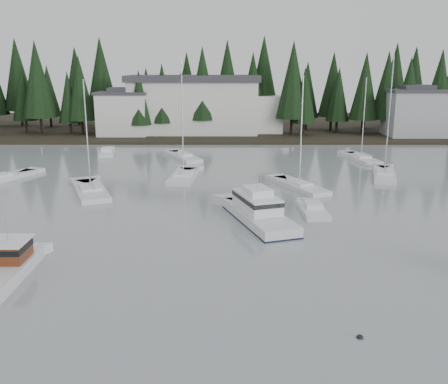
# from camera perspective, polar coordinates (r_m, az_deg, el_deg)

# --- Properties ---
(far_shore_land) EXTENTS (240.00, 54.00, 1.00)m
(far_shore_land) POSITION_cam_1_polar(r_m,az_deg,el_deg) (112.55, -0.38, 7.55)
(far_shore_land) COLOR black
(far_shore_land) RESTS_ON ground
(conifer_treeline) EXTENTS (200.00, 22.00, 20.00)m
(conifer_treeline) POSITION_cam_1_polar(r_m,az_deg,el_deg) (101.63, -0.44, 6.81)
(conifer_treeline) COLOR black
(conifer_treeline) RESTS_ON ground
(house_west) EXTENTS (9.54, 7.42, 8.75)m
(house_west) POSITION_cam_1_polar(r_m,az_deg,el_deg) (96.06, -11.42, 8.89)
(house_west) COLOR silver
(house_west) RESTS_ON ground
(house_east_a) EXTENTS (10.60, 8.48, 9.25)m
(house_east_a) POSITION_cam_1_polar(r_m,az_deg,el_deg) (99.47, 20.97, 8.56)
(house_east_a) COLOR #999EA0
(house_east_a) RESTS_ON ground
(harbor_inn) EXTENTS (29.50, 11.50, 10.90)m
(harbor_inn) POSITION_cam_1_polar(r_m,az_deg,el_deg) (97.47, -2.23, 9.89)
(harbor_inn) COLOR silver
(harbor_inn) RESTS_ON ground
(lobster_boat_brown) EXTENTS (4.31, 8.35, 4.11)m
(lobster_boat_brown) POSITION_cam_1_polar(r_m,az_deg,el_deg) (35.34, -24.12, -8.31)
(lobster_boat_brown) COLOR silver
(lobster_boat_brown) RESTS_ON ground
(cabin_cruiser_center) EXTENTS (6.44, 11.13, 4.57)m
(cabin_cruiser_center) POSITION_cam_1_polar(r_m,az_deg,el_deg) (43.77, 3.95, -2.47)
(cabin_cruiser_center) COLOR silver
(cabin_cruiser_center) RESTS_ON ground
(sailboat_1) EXTENTS (5.99, 9.11, 12.76)m
(sailboat_1) POSITION_cam_1_polar(r_m,az_deg,el_deg) (56.12, 8.58, 0.53)
(sailboat_1) COLOR silver
(sailboat_1) RESTS_ON ground
(sailboat_2) EXTENTS (3.56, 8.79, 11.46)m
(sailboat_2) POSITION_cam_1_polar(r_m,az_deg,el_deg) (60.41, -4.65, 1.61)
(sailboat_2) COLOR silver
(sailboat_2) RESTS_ON ground
(sailboat_3) EXTENTS (6.37, 10.06, 12.45)m
(sailboat_3) POSITION_cam_1_polar(r_m,az_deg,el_deg) (55.30, -14.97, -0.03)
(sailboat_3) COLOR silver
(sailboat_3) RESTS_ON ground
(sailboat_4) EXTENTS (6.24, 9.40, 14.71)m
(sailboat_4) POSITION_cam_1_polar(r_m,az_deg,el_deg) (73.52, -4.67, 3.93)
(sailboat_4) COLOR silver
(sailboat_4) RESTS_ON ground
(sailboat_6) EXTENTS (4.12, 9.07, 12.18)m
(sailboat_6) POSITION_cam_1_polar(r_m,az_deg,el_deg) (74.65, 15.38, 3.60)
(sailboat_6) COLOR silver
(sailboat_6) RESTS_ON ground
(sailboat_7) EXTENTS (4.86, 9.66, 14.98)m
(sailboat_7) POSITION_cam_1_polar(r_m,az_deg,el_deg) (64.31, 17.84, 1.78)
(sailboat_7) COLOR silver
(sailboat_7) RESTS_ON ground
(runabout_1) EXTENTS (2.40, 5.87, 1.42)m
(runabout_1) POSITION_cam_1_polar(r_m,az_deg,el_deg) (46.94, 10.10, -2.20)
(runabout_1) COLOR silver
(runabout_1) RESTS_ON ground
(runabout_3) EXTENTS (3.34, 7.01, 1.42)m
(runabout_3) POSITION_cam_1_polar(r_m,az_deg,el_deg) (78.87, -13.22, 4.34)
(runabout_3) COLOR silver
(runabout_3) RESTS_ON ground
(mooring_buoy_dark) EXTENTS (0.36, 0.36, 0.36)m
(mooring_buoy_dark) POSITION_cam_1_polar(r_m,az_deg,el_deg) (26.99, 15.26, -15.79)
(mooring_buoy_dark) COLOR black
(mooring_buoy_dark) RESTS_ON ground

